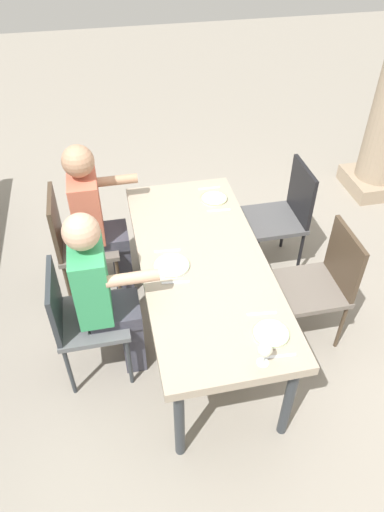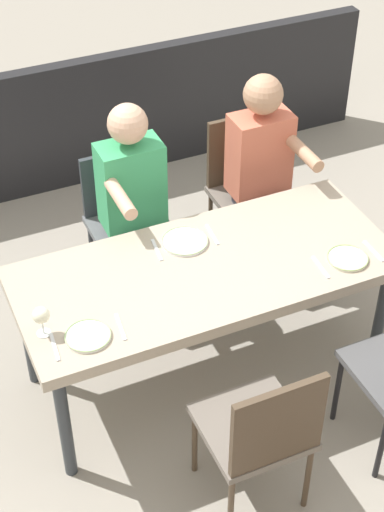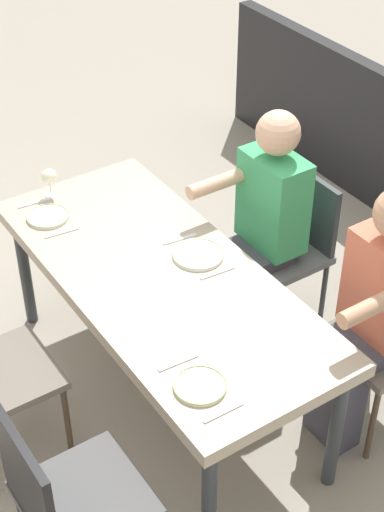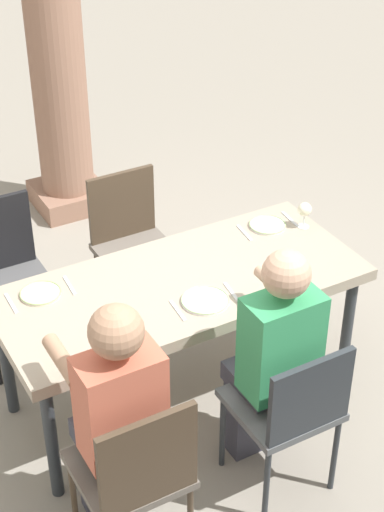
% 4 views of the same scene
% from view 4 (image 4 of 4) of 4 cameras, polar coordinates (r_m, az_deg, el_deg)
% --- Properties ---
extents(ground_plane, '(16.00, 16.00, 0.00)m').
position_cam_4_polar(ground_plane, '(4.53, -0.73, -9.46)').
color(ground_plane, gray).
extents(dining_table, '(1.85, 0.80, 0.74)m').
position_cam_4_polar(dining_table, '(4.10, -0.80, -2.53)').
color(dining_table, tan).
rests_on(dining_table, ground).
extents(chair_west_north, '(0.44, 0.44, 0.93)m').
position_cam_4_polar(chair_west_north, '(4.62, -12.88, -0.99)').
color(chair_west_north, '#4F4F50').
rests_on(chair_west_north, ground).
extents(chair_west_south, '(0.44, 0.44, 0.92)m').
position_cam_4_polar(chair_west_south, '(3.43, -3.91, -14.76)').
color(chair_west_south, '#6A6158').
rests_on(chair_west_south, ground).
extents(chair_mid_north, '(0.44, 0.44, 0.89)m').
position_cam_4_polar(chair_mid_north, '(4.84, -4.25, 1.27)').
color(chair_mid_north, '#6A6158').
rests_on(chair_mid_north, ground).
extents(chair_mid_south, '(0.44, 0.44, 0.87)m').
position_cam_4_polar(chair_mid_south, '(3.72, 6.93, -10.40)').
color(chair_mid_south, '#5B5E61').
rests_on(chair_mid_south, ground).
extents(diner_woman_green, '(0.35, 0.49, 1.28)m').
position_cam_4_polar(diner_woman_green, '(3.71, 5.60, -6.92)').
color(diner_woman_green, '#3F3F4C').
rests_on(diner_woman_green, ground).
extents(diner_man_white, '(0.35, 0.50, 1.28)m').
position_cam_4_polar(diner_man_white, '(3.42, -5.41, -10.96)').
color(diner_man_white, '#3F3F4C').
rests_on(diner_man_white, ground).
extents(stone_column_centre, '(0.50, 0.50, 2.91)m').
position_cam_4_polar(stone_column_centre, '(5.69, -9.72, 16.15)').
color(stone_column_centre, '#936B56').
rests_on(stone_column_centre, ground).
extents(plate_0, '(0.20, 0.20, 0.02)m').
position_cam_4_polar(plate_0, '(4.03, -10.53, -2.57)').
color(plate_0, silver).
rests_on(plate_0, dining_table).
extents(fork_0, '(0.02, 0.17, 0.01)m').
position_cam_4_polar(fork_0, '(4.00, -12.53, -3.24)').
color(fork_0, silver).
rests_on(fork_0, dining_table).
extents(spoon_0, '(0.03, 0.17, 0.01)m').
position_cam_4_polar(spoon_0, '(4.07, -8.55, -2.04)').
color(spoon_0, silver).
rests_on(spoon_0, dining_table).
extents(plate_1, '(0.23, 0.23, 0.02)m').
position_cam_4_polar(plate_1, '(3.91, 0.93, -3.12)').
color(plate_1, white).
rests_on(plate_1, dining_table).
extents(fork_1, '(0.03, 0.17, 0.01)m').
position_cam_4_polar(fork_1, '(3.86, -1.01, -3.84)').
color(fork_1, silver).
rests_on(fork_1, dining_table).
extents(spoon_1, '(0.04, 0.17, 0.01)m').
position_cam_4_polar(spoon_1, '(3.98, 2.80, -2.55)').
color(spoon_1, silver).
rests_on(spoon_1, dining_table).
extents(plate_2, '(0.20, 0.20, 0.02)m').
position_cam_4_polar(plate_2, '(4.51, 5.30, 2.18)').
color(plate_2, white).
rests_on(plate_2, dining_table).
extents(wine_glass_2, '(0.08, 0.08, 0.15)m').
position_cam_4_polar(wine_glass_2, '(4.48, 7.88, 3.21)').
color(wine_glass_2, white).
rests_on(wine_glass_2, dining_table).
extents(fork_2, '(0.03, 0.17, 0.01)m').
position_cam_4_polar(fork_2, '(4.44, 3.69, 1.62)').
color(fork_2, silver).
rests_on(fork_2, dining_table).
extents(spoon_2, '(0.03, 0.17, 0.01)m').
position_cam_4_polar(spoon_2, '(4.59, 6.85, 2.58)').
color(spoon_2, silver).
rests_on(spoon_2, dining_table).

